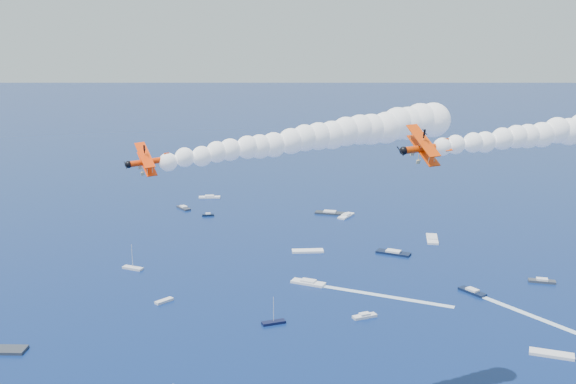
# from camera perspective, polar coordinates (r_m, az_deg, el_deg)

# --- Properties ---
(biplane_lead) EXTENTS (12.36, 13.53, 9.49)m
(biplane_lead) POSITION_cam_1_polar(r_m,az_deg,el_deg) (108.97, 11.54, 3.66)
(biplane_lead) COLOR #D83904
(biplane_trail) EXTENTS (10.89, 11.51, 7.64)m
(biplane_trail) POSITION_cam_1_polar(r_m,az_deg,el_deg) (106.95, -11.74, 2.53)
(biplane_trail) COLOR #FF3805
(smoke_trail_trail) EXTENTS (58.28, 55.90, 10.54)m
(smoke_trail_trail) POSITION_cam_1_polar(r_m,az_deg,el_deg) (114.74, 1.95, 4.58)
(smoke_trail_trail) COLOR white
(spectator_boats) EXTENTS (203.90, 168.80, 0.70)m
(spectator_boats) POSITION_cam_1_polar(r_m,az_deg,el_deg) (212.10, 5.03, -6.69)
(spectator_boats) COLOR white
(spectator_boats) RESTS_ON ground
(boat_wakes) EXTENTS (150.44, 127.87, 0.04)m
(boat_wakes) POSITION_cam_1_polar(r_m,az_deg,el_deg) (177.09, 13.56, -11.34)
(boat_wakes) COLOR white
(boat_wakes) RESTS_ON ground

